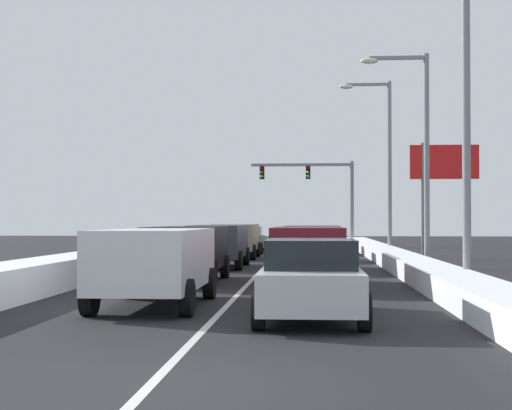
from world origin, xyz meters
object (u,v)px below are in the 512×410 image
object	(u,v)px
suv_gray_right_lane_third	(312,243)
street_lamp_right_near	(453,90)
sedan_green_center_lane_fifth	(247,240)
suv_charcoal_center_lane_third	(218,242)
suv_white_center_lane_nearest	(155,260)
roadside_sign_right	(444,174)
sedan_red_right_lane_fifth	(312,240)
street_lamp_right_mid	(417,140)
suv_tan_center_lane_fourth	(236,238)
suv_black_center_lane_second	(187,248)
sedan_silver_right_lane_nearest	(311,279)
sedan_navy_right_lane_fourth	(310,244)
street_lamp_right_far	(383,153)
suv_maroon_right_lane_second	(308,250)
traffic_light_gantry	(320,184)

from	to	relation	value
suv_gray_right_lane_third	street_lamp_right_near	distance (m)	10.04
sedan_green_center_lane_fifth	suv_charcoal_center_lane_third	bearing A→B (deg)	-90.07
suv_white_center_lane_nearest	roadside_sign_right	xyz separation A→B (m)	(9.63, 20.03, 3.00)
sedan_red_right_lane_fifth	roadside_sign_right	xyz separation A→B (m)	(6.19, -5.95, 3.25)
sedan_red_right_lane_fifth	street_lamp_right_mid	xyz separation A→B (m)	(4.07, -12.23, 4.23)
street_lamp_right_near	suv_tan_center_lane_fourth	bearing A→B (deg)	113.64
suv_black_center_lane_second	street_lamp_right_near	bearing A→B (deg)	-17.69
sedan_silver_right_lane_nearest	suv_gray_right_lane_third	world-z (taller)	suv_gray_right_lane_third
suv_gray_right_lane_third	sedan_navy_right_lane_fourth	xyz separation A→B (m)	(-0.06, 6.59, -0.25)
sedan_red_right_lane_fifth	street_lamp_right_near	world-z (taller)	street_lamp_right_near
suv_gray_right_lane_third	street_lamp_right_far	xyz separation A→B (m)	(3.69, 10.91, 4.32)
suv_gray_right_lane_third	suv_white_center_lane_nearest	world-z (taller)	same
suv_maroon_right_lane_second	street_lamp_right_mid	xyz separation A→B (m)	(4.24, 8.41, 3.97)
suv_charcoal_center_lane_third	street_lamp_right_near	bearing A→B (deg)	-52.20
suv_black_center_lane_second	traffic_light_gantry	distance (m)	34.04
suv_tan_center_lane_fourth	street_lamp_right_near	bearing A→B (deg)	-66.36
sedan_silver_right_lane_nearest	street_lamp_right_mid	xyz separation A→B (m)	(4.16, 15.64, 4.23)
suv_white_center_lane_nearest	suv_tan_center_lane_fourth	size ratio (longest dim) A/B	1.00
street_lamp_right_far	suv_gray_right_lane_third	bearing A→B (deg)	-108.67
street_lamp_right_far	sedan_green_center_lane_fifth	bearing A→B (deg)	153.49
suv_maroon_right_lane_second	suv_gray_right_lane_third	size ratio (longest dim) A/B	1.00
suv_maroon_right_lane_second	sedan_navy_right_lane_fourth	distance (m)	13.69
sedan_silver_right_lane_nearest	roadside_sign_right	xyz separation A→B (m)	(6.28, 21.92, 3.25)
suv_white_center_lane_nearest	street_lamp_right_near	size ratio (longest dim) A/B	0.54
sedan_red_right_lane_fifth	suv_charcoal_center_lane_third	bearing A→B (deg)	-106.75
sedan_silver_right_lane_nearest	traffic_light_gantry	distance (m)	42.18
sedan_red_right_lane_fifth	suv_charcoal_center_lane_third	xyz separation A→B (m)	(-3.70, -12.30, 0.25)
suv_maroon_right_lane_second	traffic_light_gantry	bearing A→B (deg)	88.65
suv_charcoal_center_lane_third	roadside_sign_right	size ratio (longest dim) A/B	0.89
sedan_navy_right_lane_fourth	sedan_green_center_lane_fifth	xyz separation A→B (m)	(-3.60, 7.98, 0.00)
sedan_red_right_lane_fifth	suv_black_center_lane_second	xyz separation A→B (m)	(-3.80, -19.44, 0.25)
sedan_red_right_lane_fifth	suv_tan_center_lane_fourth	xyz separation A→B (m)	(-3.72, -4.91, 0.25)
sedan_navy_right_lane_fourth	suv_charcoal_center_lane_third	world-z (taller)	suv_charcoal_center_lane_third
street_lamp_right_far	suv_white_center_lane_nearest	bearing A→B (deg)	-106.91
suv_charcoal_center_lane_third	suv_tan_center_lane_fourth	world-z (taller)	same
sedan_navy_right_lane_fourth	suv_tan_center_lane_fourth	bearing A→B (deg)	150.57
sedan_red_right_lane_fifth	street_lamp_right_mid	bearing A→B (deg)	-71.59
suv_tan_center_lane_fourth	street_lamp_right_near	size ratio (longest dim) A/B	0.54
suv_black_center_lane_second	street_lamp_right_far	xyz separation A→B (m)	(7.46, 16.80, 4.32)
street_lamp_right_mid	roadside_sign_right	xyz separation A→B (m)	(2.12, 6.28, -0.97)
roadside_sign_right	street_lamp_right_mid	bearing A→B (deg)	-108.66
street_lamp_right_mid	suv_tan_center_lane_fourth	bearing A→B (deg)	136.78
sedan_silver_right_lane_nearest	roadside_sign_right	world-z (taller)	roadside_sign_right
suv_maroon_right_lane_second	sedan_red_right_lane_fifth	bearing A→B (deg)	89.54
suv_maroon_right_lane_second	suv_white_center_lane_nearest	xyz separation A→B (m)	(-3.28, -5.33, 0.00)
suv_gray_right_lane_third	suv_tan_center_lane_fourth	size ratio (longest dim) A/B	1.00
sedan_silver_right_lane_nearest	sedan_red_right_lane_fifth	size ratio (longest dim) A/B	1.00
suv_white_center_lane_nearest	suv_tan_center_lane_fourth	distance (m)	21.07
sedan_silver_right_lane_nearest	suv_white_center_lane_nearest	xyz separation A→B (m)	(-3.35, 1.89, 0.25)
sedan_navy_right_lane_fourth	suv_maroon_right_lane_second	bearing A→B (deg)	-90.34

